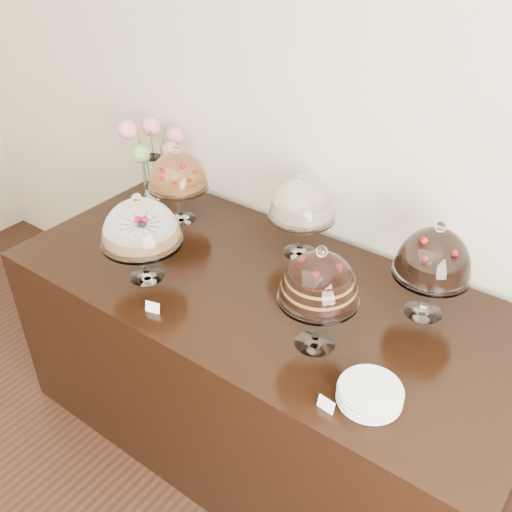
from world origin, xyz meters
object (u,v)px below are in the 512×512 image
Objects in this scene: plate_stack at (370,394)px; cake_stand_choco_layer at (319,282)px; cake_stand_dark_choco at (434,257)px; cake_stand_cheesecake at (302,203)px; display_counter at (262,365)px; cake_stand_sugar_sponge at (140,226)px; flower_vase at (152,152)px; cake_stand_fruit_tart at (178,174)px.

cake_stand_choco_layer is at bearing 155.42° from plate_stack.
cake_stand_cheesecake is at bearing 173.20° from cake_stand_dark_choco.
display_counter is at bearing 154.63° from cake_stand_choco_layer.
display_counter is 0.77m from cake_stand_cheesecake.
cake_stand_sugar_sponge is 0.98× the size of flower_vase.
cake_stand_cheesecake is at bearing -1.70° from flower_vase.
cake_stand_dark_choco is 1.55m from flower_vase.
flower_vase is (-0.94, 0.34, 0.68)m from display_counter.
cake_stand_choco_layer is 2.03× the size of plate_stack.
display_counter is 5.59× the size of cake_stand_sugar_sponge.
cake_stand_sugar_sponge is 0.69m from cake_stand_cheesecake.
cake_stand_choco_layer is 1.08m from cake_stand_fruit_tart.
cake_stand_dark_choco reaches higher than flower_vase.
cake_stand_choco_layer is at bearing 4.73° from cake_stand_sugar_sponge.
display_counter is 0.96m from cake_stand_dark_choco.
cake_stand_choco_layer is at bearing -21.24° from flower_vase.
cake_stand_sugar_sponge is 0.94× the size of cake_stand_choco_layer.
cake_stand_sugar_sponge is at bearing -155.76° from cake_stand_dark_choco.
flower_vase is 1.95× the size of plate_stack.
flower_vase is (-1.54, 0.10, -0.02)m from cake_stand_dark_choco.
plate_stack is (1.29, -0.51, -0.21)m from cake_stand_fruit_tart.
cake_stand_dark_choco is 1.06× the size of cake_stand_fruit_tart.
cake_stand_choco_layer is 0.60m from cake_stand_cheesecake.
cake_stand_choco_layer is 0.40m from plate_stack.
cake_stand_sugar_sponge reaches higher than plate_stack.
display_counter is at bearing 154.98° from plate_stack.
plate_stack is at bearing -25.02° from display_counter.
plate_stack is (1.58, -0.63, -0.20)m from flower_vase.
cake_stand_fruit_tart is at bearing 115.52° from cake_stand_sugar_sponge.
display_counter is 10.64× the size of plate_stack.
cake_stand_sugar_sponge is at bearing -48.48° from flower_vase.
cake_stand_dark_choco is at bearing -6.80° from cake_stand_cheesecake.
cake_stand_choco_layer reaches higher than display_counter.
cake_stand_dark_choco is at bearing 0.86° from cake_stand_fruit_tart.
display_counter is 0.98m from cake_stand_fruit_tart.
flower_vase reaches higher than cake_stand_cheesecake.
plate_stack is (0.04, -0.53, -0.23)m from cake_stand_dark_choco.
cake_stand_fruit_tart is (-1.01, 0.38, -0.03)m from cake_stand_choco_layer.
plate_stack is at bearing -21.85° from flower_vase.
cake_stand_choco_layer reaches higher than cake_stand_cheesecake.
cake_stand_fruit_tart is at bearing -179.14° from cake_stand_dark_choco.
cake_stand_choco_layer is 0.47m from cake_stand_dark_choco.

